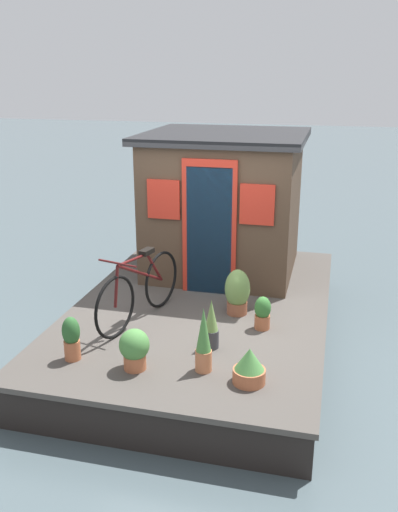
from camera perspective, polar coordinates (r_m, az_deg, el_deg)
ground_plane at (r=7.41m, az=0.38°, el=-8.43°), size 60.00×60.00×0.00m
houseboat_deck at (r=7.29m, az=0.38°, el=-6.63°), size 4.86×3.16×0.51m
houseboat_cabin at (r=8.09m, az=2.61°, el=5.51°), size 2.12×2.25×2.02m
bicycle at (r=6.57m, az=-6.13°, el=-3.46°), size 1.65×0.57×0.87m
potted_plant_succulent at (r=5.62m, az=-6.67°, el=-9.42°), size 0.31×0.31×0.43m
potted_plant_mint at (r=5.51m, az=0.47°, el=-8.77°), size 0.17×0.17×0.68m
potted_plant_ivy at (r=5.40m, az=5.21°, el=-11.27°), size 0.32×0.32×0.36m
potted_plant_geranium at (r=6.46m, az=6.56°, el=-5.83°), size 0.19×0.19×0.40m
potted_plant_lavender at (r=6.78m, az=3.97°, el=-3.72°), size 0.31×0.31×0.57m
potted_plant_thyme at (r=5.97m, az=1.27°, el=-7.13°), size 0.17×0.17×0.56m
potted_plant_sage at (r=5.90m, az=-13.00°, el=-8.22°), size 0.18×0.18×0.48m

